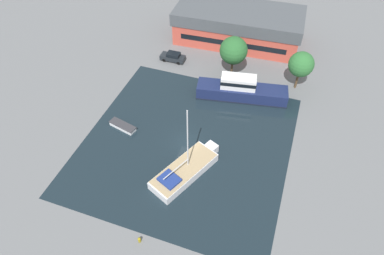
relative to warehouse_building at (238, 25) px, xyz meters
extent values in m
plane|color=slate|center=(0.04, -27.49, -3.02)|extent=(440.00, 440.00, 0.00)
cube|color=black|center=(0.04, -27.49, -3.02)|extent=(27.01, 27.93, 0.01)
cube|color=#C64C3D|center=(0.00, 0.00, -1.12)|extent=(22.46, 11.07, 3.81)
cube|color=#474C51|center=(0.00, 0.00, 1.87)|extent=(23.13, 11.40, 2.16)
cube|color=black|center=(0.26, -4.99, -1.69)|extent=(2.40, 0.18, 2.67)
cube|color=black|center=(0.26, -4.98, -0.93)|extent=(18.66, 1.00, 0.95)
cylinder|color=brown|center=(1.79, -10.71, -1.52)|extent=(0.35, 0.35, 3.01)
sphere|color=#28602D|center=(1.79, -10.71, 1.64)|extent=(4.41, 4.41, 4.41)
cylinder|color=brown|center=(12.26, -10.58, -1.54)|extent=(0.37, 0.37, 2.97)
sphere|color=#2D6B33|center=(12.26, -10.58, 1.39)|extent=(3.86, 3.86, 3.86)
cube|color=#1E2328|center=(-8.83, -10.25, -2.38)|extent=(4.26, 1.78, 0.73)
cube|color=black|center=(-8.66, -10.25, -1.74)|extent=(2.22, 1.56, 0.55)
cube|color=black|center=(-9.78, -10.26, -1.76)|extent=(0.05, 1.40, 0.44)
cylinder|color=black|center=(-10.14, -11.03, -2.72)|extent=(0.60, 0.21, 0.60)
cylinder|color=black|center=(-10.16, -9.49, -2.72)|extent=(0.60, 0.21, 0.60)
cylinder|color=black|center=(-7.51, -11.01, -2.72)|extent=(0.60, 0.21, 0.60)
cylinder|color=black|center=(-7.52, -9.46, -2.72)|extent=(0.60, 0.21, 0.60)
cube|color=white|center=(1.49, -32.45, -2.43)|extent=(6.76, 9.69, 1.18)
cube|color=white|center=(3.57, -27.73, -2.43)|extent=(1.87, 1.71, 1.18)
cube|color=tan|center=(1.49, -32.45, -1.80)|extent=(6.49, 9.31, 0.08)
cylinder|color=silver|center=(1.76, -31.82, 2.81)|extent=(0.16, 0.16, 9.13)
cylinder|color=silver|center=(0.94, -33.70, -0.66)|extent=(1.77, 3.80, 0.12)
cube|color=navy|center=(0.48, -34.74, -1.61)|extent=(2.96, 2.78, 0.30)
cube|color=#19234C|center=(4.72, -15.83, -2.02)|extent=(13.95, 5.46, 1.99)
cube|color=black|center=(4.72, -15.83, -2.88)|extent=(14.10, 5.55, 0.18)
cube|color=white|center=(4.05, -15.95, -0.10)|extent=(5.49, 3.11, 1.85)
cube|color=black|center=(4.05, -15.95, 0.08)|extent=(5.60, 3.19, 0.59)
cube|color=white|center=(-9.47, -27.76, -2.73)|extent=(4.05, 2.07, 0.57)
cube|color=#333338|center=(-9.47, -27.76, -2.41)|extent=(4.22, 2.18, 0.08)
cylinder|color=olive|center=(0.07, -42.34, -2.80)|extent=(0.32, 0.32, 0.46)
sphere|color=olive|center=(0.07, -42.34, -2.47)|extent=(0.35, 0.35, 0.35)
camera|label=1|loc=(10.86, -56.19, 31.71)|focal=32.00mm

